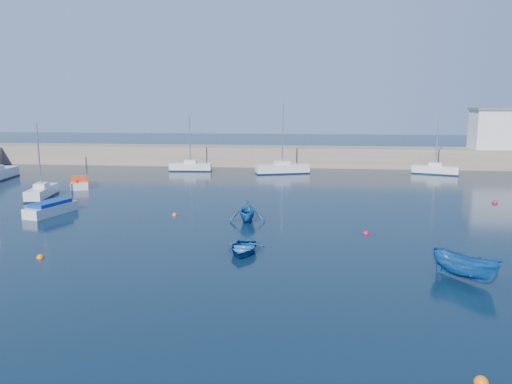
# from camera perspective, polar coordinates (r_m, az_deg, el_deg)

# --- Properties ---
(ground) EXTENTS (220.00, 220.00, 0.00)m
(ground) POSITION_cam_1_polar(r_m,az_deg,el_deg) (24.01, -2.84, -11.43)
(ground) COLOR black
(ground) RESTS_ON ground
(back_wall) EXTENTS (96.00, 4.50, 2.60)m
(back_wall) POSITION_cam_1_polar(r_m,az_deg,el_deg) (68.52, 2.88, 4.10)
(back_wall) COLOR gray
(back_wall) RESTS_ON ground
(harbor_office) EXTENTS (10.00, 4.00, 5.00)m
(harbor_office) POSITION_cam_1_polar(r_m,az_deg,el_deg) (73.13, 27.26, 6.35)
(harbor_office) COLOR silver
(harbor_office) RESTS_ON back_wall
(sailboat_3) EXTENTS (2.28, 5.31, 6.89)m
(sailboat_3) POSITION_cam_1_polar(r_m,az_deg,el_deg) (50.18, -23.28, 0.01)
(sailboat_3) COLOR silver
(sailboat_3) RESTS_ON ground
(sailboat_5) EXTENTS (5.35, 1.79, 7.05)m
(sailboat_5) POSITION_cam_1_polar(r_m,az_deg,el_deg) (64.09, -7.49, 2.90)
(sailboat_5) COLOR silver
(sailboat_5) RESTS_ON ground
(sailboat_6) EXTENTS (6.75, 3.67, 8.58)m
(sailboat_6) POSITION_cam_1_polar(r_m,az_deg,el_deg) (61.45, 3.02, 2.71)
(sailboat_6) COLOR silver
(sailboat_6) RESTS_ON ground
(sailboat_7) EXTENTS (5.57, 3.20, 7.19)m
(sailboat_7) POSITION_cam_1_polar(r_m,az_deg,el_deg) (64.59, 19.80, 2.44)
(sailboat_7) COLOR silver
(sailboat_7) RESTS_ON ground
(motorboat_1) EXTENTS (2.73, 4.60, 1.07)m
(motorboat_1) POSITION_cam_1_polar(r_m,az_deg,el_deg) (42.66, -22.40, -1.72)
(motorboat_1) COLOR silver
(motorboat_1) RESTS_ON ground
(motorboat_2) EXTENTS (3.49, 5.07, 0.99)m
(motorboat_2) POSITION_cam_1_polar(r_m,az_deg,el_deg) (55.06, -19.50, 1.04)
(motorboat_2) COLOR silver
(motorboat_2) RESTS_ON ground
(dinghy_center) EXTENTS (2.45, 3.30, 0.66)m
(dinghy_center) POSITION_cam_1_polar(r_m,az_deg,el_deg) (29.71, -1.48, -6.38)
(dinghy_center) COLOR #165199
(dinghy_center) RESTS_ON ground
(dinghy_left) EXTENTS (2.81, 3.20, 1.61)m
(dinghy_left) POSITION_cam_1_polar(r_m,az_deg,el_deg) (37.17, -1.00, -2.16)
(dinghy_left) COLOR #165199
(dinghy_left) RESTS_ON ground
(dinghy_right) EXTENTS (3.51, 3.57, 1.41)m
(dinghy_right) POSITION_cam_1_polar(r_m,az_deg,el_deg) (27.42, 22.81, -7.87)
(dinghy_right) COLOR #165199
(dinghy_right) RESTS_ON ground
(buoy_0) EXTENTS (0.43, 0.43, 0.43)m
(buoy_0) POSITION_cam_1_polar(r_m,az_deg,el_deg) (31.46, -23.42, -6.93)
(buoy_0) COLOR orange
(buoy_0) RESTS_ON ground
(buoy_1) EXTENTS (0.45, 0.45, 0.45)m
(buoy_1) POSITION_cam_1_polar(r_m,az_deg,el_deg) (34.75, 12.48, -4.68)
(buoy_1) COLOR red
(buoy_1) RESTS_ON ground
(buoy_3) EXTENTS (0.39, 0.39, 0.39)m
(buoy_3) POSITION_cam_1_polar(r_m,az_deg,el_deg) (39.77, -9.27, -2.64)
(buoy_3) COLOR orange
(buoy_3) RESTS_ON ground
(buoy_4) EXTENTS (0.50, 0.50, 0.50)m
(buoy_4) POSITION_cam_1_polar(r_m,az_deg,el_deg) (48.58, 25.62, -1.15)
(buoy_4) COLOR red
(buoy_4) RESTS_ON ground
(buoy_5) EXTENTS (0.47, 0.47, 0.47)m
(buoy_5) POSITION_cam_1_polar(r_m,az_deg,el_deg) (18.64, 24.33, -19.25)
(buoy_5) COLOR orange
(buoy_5) RESTS_ON ground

